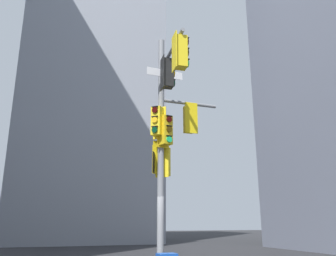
# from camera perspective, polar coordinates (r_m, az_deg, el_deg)

# --- Properties ---
(building_mid_block) EXTENTS (12.34, 12.34, 35.63)m
(building_mid_block) POSITION_cam_1_polar(r_m,az_deg,el_deg) (37.19, -12.62, 10.72)
(building_mid_block) COLOR #9399A3
(building_mid_block) RESTS_ON ground
(signal_pole_assembly) EXTENTS (2.82, 3.34, 8.27)m
(signal_pole_assembly) POSITION_cam_1_polar(r_m,az_deg,el_deg) (11.68, -0.20, 0.21)
(signal_pole_assembly) COLOR gray
(signal_pole_assembly) RESTS_ON ground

